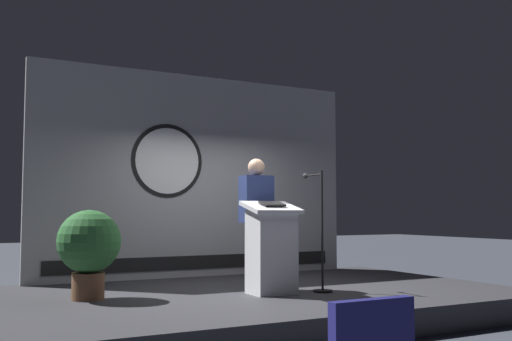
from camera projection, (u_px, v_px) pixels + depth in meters
The scene contains 7 objects.
ground_plane at pixel (254, 315), 7.33m from camera, with size 40.00×40.00×0.00m, color #383D47.
stage_platform at pixel (254, 302), 7.34m from camera, with size 6.40×4.00×0.30m, color #333338.
banner_display at pixel (198, 176), 9.08m from camera, with size 5.11×0.12×3.10m.
podium at pixel (271, 248), 7.07m from camera, with size 0.64×0.50×1.12m.
speaker_person at pixel (256, 222), 7.54m from camera, with size 0.40×0.26×1.67m.
microphone_stand at pixel (320, 248), 7.28m from camera, with size 0.24×0.53×1.50m.
potted_plant at pixel (89, 246), 6.60m from camera, with size 0.71×0.71×1.01m.
Camera 1 is at (-3.46, -6.59, 1.28)m, focal length 41.17 mm.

